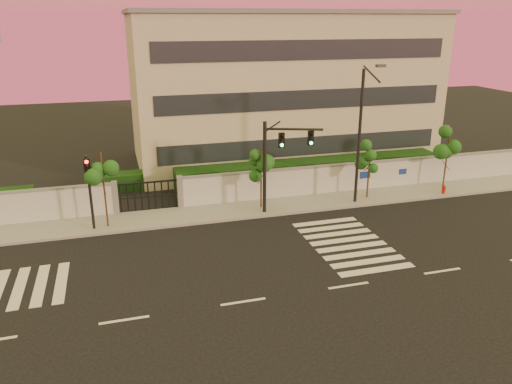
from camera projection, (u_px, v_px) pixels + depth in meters
ground at (243, 302)px, 21.55m from camera, size 120.00×120.00×0.00m
sidewalk at (200, 214)px, 31.06m from camera, size 60.00×3.00×0.15m
perimeter_wall at (197, 191)px, 32.12m from camera, size 60.00×0.36×2.20m
hedge_row at (206, 181)px, 34.97m from camera, size 41.00×4.25×1.80m
institutional_building at (280, 87)px, 41.85m from camera, size 24.40×12.40×12.25m
road_markings at (193, 267)px, 24.55m from camera, size 57.00×7.62×0.02m
street_tree_c at (103, 173)px, 28.02m from camera, size 1.30×1.04×4.61m
street_tree_d at (261, 164)px, 31.13m from camera, size 1.35×1.08×4.04m
street_tree_e at (370, 156)px, 32.92m from camera, size 1.35×1.07×4.07m
street_tree_f at (448, 144)px, 34.70m from camera, size 1.40×1.11×4.55m
traffic_signal_main at (276, 156)px, 30.29m from camera, size 3.62×1.36×5.85m
traffic_signal_secondary at (89, 184)px, 27.85m from camera, size 0.35×0.34×4.49m
streetlight_east at (361, 131)px, 31.27m from camera, size 0.55×2.20×9.14m
fire_hydrant at (444, 190)px, 34.43m from camera, size 0.29×0.29×0.76m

